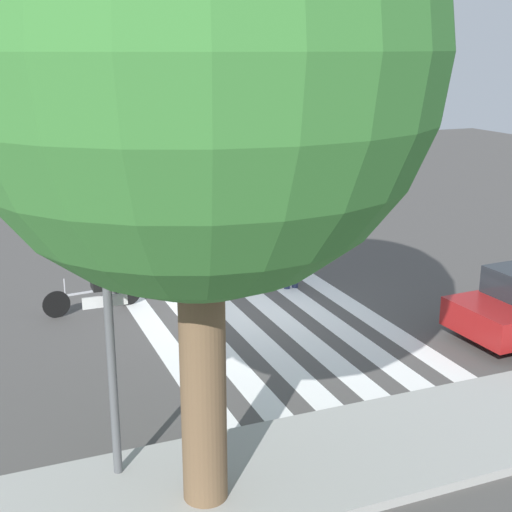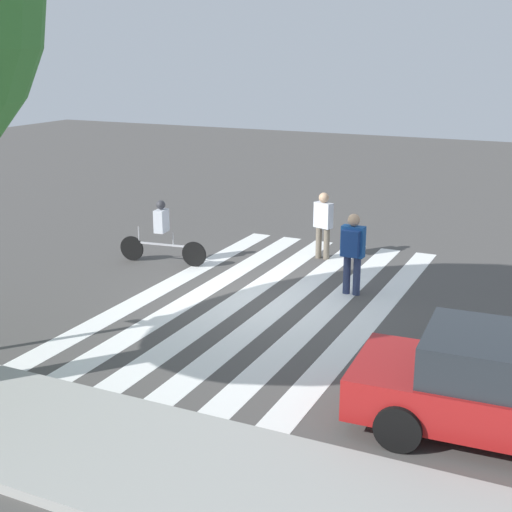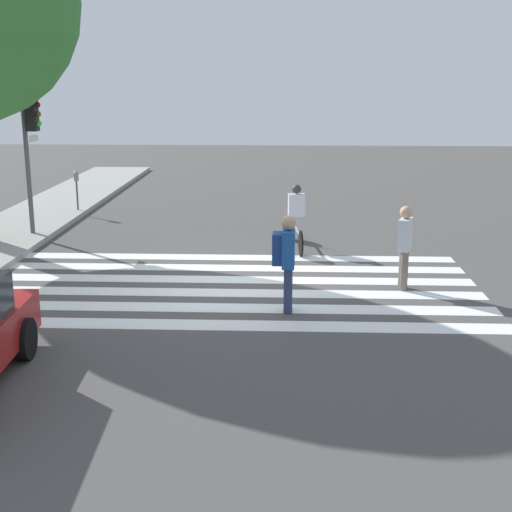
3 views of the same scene
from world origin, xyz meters
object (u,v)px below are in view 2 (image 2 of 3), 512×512
cyclist_far_lane (162,229)px  car_parked_far_curb (511,388)px  pedestrian_child_with_backpack (323,222)px  pedestrian_adult_blue_shirt (352,248)px

cyclist_far_lane → car_parked_far_curb: size_ratio=0.54×
pedestrian_child_with_backpack → cyclist_far_lane: (3.40, 2.08, -0.09)m
pedestrian_child_with_backpack → pedestrian_adult_blue_shirt: bearing=142.0°
pedestrian_child_with_backpack → cyclist_far_lane: pedestrian_child_with_backpack is taller
car_parked_far_curb → cyclist_far_lane: bearing=-32.6°
pedestrian_child_with_backpack → cyclist_far_lane: 3.99m
pedestrian_adult_blue_shirt → cyclist_far_lane: (4.90, -0.25, -0.17)m
cyclist_far_lane → car_parked_far_curb: cyclist_far_lane is taller
pedestrian_child_with_backpack → cyclist_far_lane: bearing=50.8°
cyclist_far_lane → pedestrian_child_with_backpack: bearing=-155.3°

